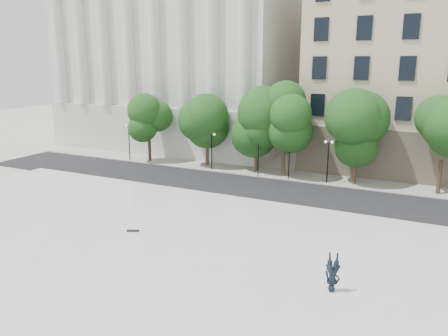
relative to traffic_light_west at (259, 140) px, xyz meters
The scene contains 11 objects.
ground 22.63m from the traffic_light_west, 87.96° to the right, with size 160.00×160.00×0.00m, color #B7B5AD.
plaza 19.63m from the traffic_light_west, 87.64° to the right, with size 44.00×22.00×0.45m, color silver.
street 5.75m from the traffic_light_west, 79.53° to the right, with size 60.00×8.00×0.02m, color black.
far_sidewalk 4.13m from the traffic_light_west, 64.95° to the left, with size 60.00×4.00×0.12m, color #B0ADA2.
building_west 24.72m from the traffic_light_west, 134.88° to the left, with size 31.50×27.65×25.60m.
traffic_light_west is the anchor object (origin of this frame).
traffic_light_east 3.20m from the traffic_light_west, ahead, with size 0.43×1.59×4.13m.
person_lying 23.70m from the traffic_light_west, 59.69° to the right, with size 0.72×0.47×1.98m, color black.
skateboard 18.65m from the traffic_light_west, 94.98° to the right, with size 0.81×0.21×0.08m, color black.
street_trees 3.44m from the traffic_light_west, 25.39° to the left, with size 39.57×5.29×7.87m.
lamp_posts 1.21m from the traffic_light_west, 21.48° to the left, with size 35.58×0.28×4.24m.
Camera 1 is at (14.74, -17.52, 11.29)m, focal length 35.00 mm.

